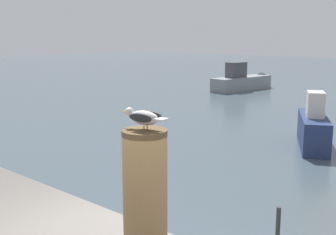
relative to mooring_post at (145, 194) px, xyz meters
name	(u,v)px	position (x,y,z in m)	size (l,w,h in m)	color
mooring_post	(145,194)	(0.00, 0.00, 0.00)	(0.32, 0.32, 0.93)	brown
seagull	(144,117)	(-0.01, 0.00, 0.55)	(0.39, 0.16, 0.14)	tan
boat_navy	(313,127)	(-2.65, 9.87, -1.53)	(2.02, 3.10, 1.63)	navy
boat_grey	(246,81)	(-10.86, 20.12, -1.57)	(1.77, 5.16, 1.73)	gray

